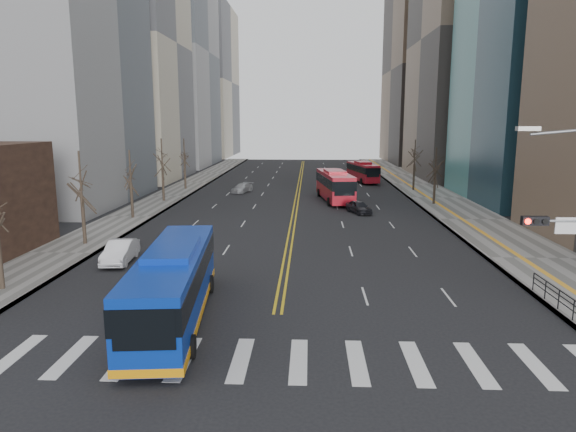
# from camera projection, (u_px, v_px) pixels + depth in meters

# --- Properties ---
(ground) EXTENTS (220.00, 220.00, 0.00)m
(ground) POSITION_uv_depth(u_px,v_px,m) (270.00, 360.00, 20.92)
(ground) COLOR black
(sidewalk_right) EXTENTS (7.00, 130.00, 0.15)m
(sidewalk_right) POSITION_uv_depth(u_px,v_px,m) (436.00, 198.00, 64.38)
(sidewalk_right) COLOR slate
(sidewalk_right) RESTS_ON ground
(sidewalk_left) EXTENTS (5.00, 130.00, 0.15)m
(sidewalk_left) POSITION_uv_depth(u_px,v_px,m) (169.00, 196.00, 65.80)
(sidewalk_left) COLOR slate
(sidewalk_left) RESTS_ON ground
(crosswalk) EXTENTS (26.70, 4.00, 0.01)m
(crosswalk) POSITION_uv_depth(u_px,v_px,m) (270.00, 360.00, 20.92)
(crosswalk) COLOR silver
(crosswalk) RESTS_ON ground
(centerline) EXTENTS (0.55, 100.00, 0.01)m
(centerline) POSITION_uv_depth(u_px,v_px,m) (299.00, 188.00, 74.95)
(centerline) COLOR gold
(centerline) RESTS_ON ground
(office_towers) EXTENTS (83.00, 134.00, 58.00)m
(office_towers) POSITION_uv_depth(u_px,v_px,m) (302.00, 32.00, 83.83)
(office_towers) COLOR gray
(office_towers) RESTS_ON ground
(pedestrian_railing) EXTENTS (0.06, 6.06, 1.02)m
(pedestrian_railing) POSITION_uv_depth(u_px,v_px,m) (559.00, 296.00, 26.07)
(pedestrian_railing) COLOR black
(pedestrian_railing) RESTS_ON sidewalk_right
(street_trees) EXTENTS (35.20, 47.20, 7.60)m
(street_trees) POSITION_uv_depth(u_px,v_px,m) (227.00, 166.00, 54.27)
(street_trees) COLOR #32291E
(street_trees) RESTS_ON ground
(blue_bus) EXTENTS (3.97, 13.09, 3.73)m
(blue_bus) POSITION_uv_depth(u_px,v_px,m) (174.00, 282.00, 24.70)
(blue_bus) COLOR #0B30A7
(blue_bus) RESTS_ON ground
(red_bus_near) EXTENTS (4.35, 12.16, 3.75)m
(red_bus_near) POSITION_uv_depth(u_px,v_px,m) (335.00, 184.00, 62.14)
(red_bus_near) COLOR #B41321
(red_bus_near) RESTS_ON ground
(red_bus_far) EXTENTS (4.43, 10.53, 3.28)m
(red_bus_far) POSITION_uv_depth(u_px,v_px,m) (363.00, 171.00, 81.47)
(red_bus_far) COLOR #B41321
(red_bus_far) RESTS_ON ground
(car_white) EXTENTS (1.94, 4.69, 1.51)m
(car_white) POSITION_uv_depth(u_px,v_px,m) (120.00, 252.00, 35.25)
(car_white) COLOR white
(car_white) RESTS_ON ground
(car_dark_mid) EXTENTS (2.89, 4.20, 1.33)m
(car_dark_mid) POSITION_uv_depth(u_px,v_px,m) (359.00, 207.00, 54.01)
(car_dark_mid) COLOR black
(car_dark_mid) RESTS_ON ground
(car_silver) EXTENTS (2.97, 4.56, 1.23)m
(car_silver) POSITION_uv_depth(u_px,v_px,m) (242.00, 188.00, 69.75)
(car_silver) COLOR #9B9CA0
(car_silver) RESTS_ON ground
(car_dark_far) EXTENTS (2.46, 4.15, 1.08)m
(car_dark_far) POSITION_uv_depth(u_px,v_px,m) (363.00, 169.00, 97.60)
(car_dark_far) COLOR black
(car_dark_far) RESTS_ON ground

